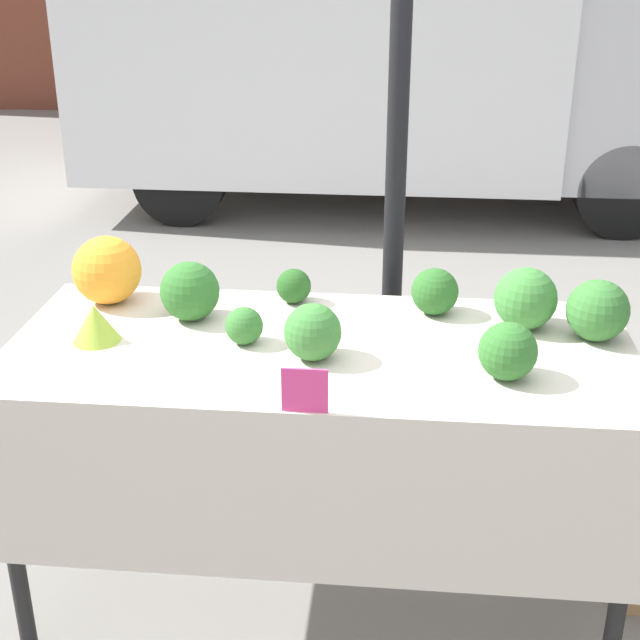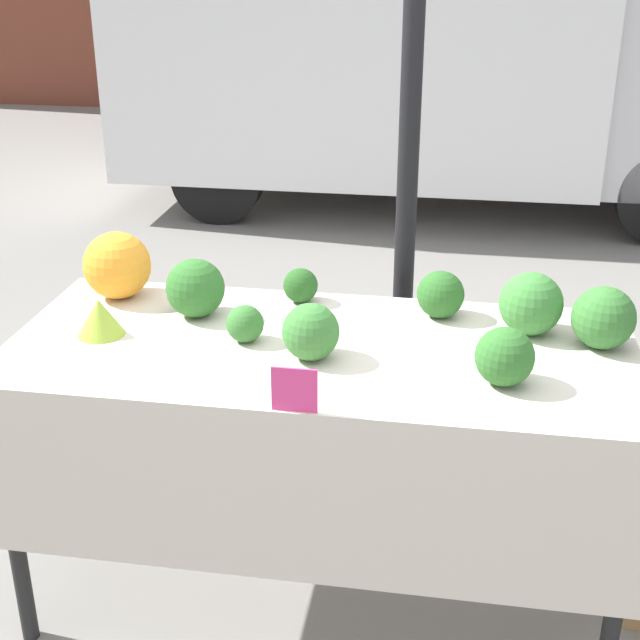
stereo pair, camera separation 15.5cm
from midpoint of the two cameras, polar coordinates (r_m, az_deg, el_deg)
The scene contains 15 objects.
ground_plane at distance 3.08m, azimuth 1.51°, elevation -17.04°, with size 40.00×40.00×0.00m, color gray.
tent_pole at distance 3.02m, azimuth 7.08°, elevation 8.23°, with size 0.07×0.07×2.42m.
parked_truck at distance 7.15m, azimuth 6.97°, elevation 17.83°, with size 4.65×2.10×2.44m.
market_table at distance 2.57m, azimuth 1.48°, elevation -4.74°, with size 1.82×0.81×0.90m.
orange_cauliflower at distance 2.94m, azimuth -11.40°, elevation 3.43°, with size 0.22×0.22×0.22m.
romanesco_head at distance 2.69m, azimuth -12.32°, elevation 0.16°, with size 0.14×0.14×0.11m.
broccoli_head_0 at distance 2.86m, azimuth 0.30°, elevation 2.21°, with size 0.11×0.11×0.11m.
broccoli_head_1 at distance 2.59m, azimuth -3.12°, elevation -0.26°, with size 0.11×0.11×0.11m.
broccoli_head_2 at distance 2.47m, azimuth 1.19°, elevation -0.78°, with size 0.16×0.16×0.16m.
broccoli_head_3 at distance 2.71m, azimuth 14.96°, elevation 0.99°, with size 0.19×0.19×0.19m.
broccoli_head_4 at distance 2.40m, azimuth 13.56°, elevation -2.32°, with size 0.16×0.16×0.16m.
broccoli_head_5 at distance 2.68m, azimuth 19.28°, elevation 0.11°, with size 0.18×0.18×0.18m.
broccoli_head_6 at distance 2.78m, azimuth 9.31°, elevation 1.60°, with size 0.15×0.15×0.15m.
broccoli_head_7 at distance 2.76m, azimuth -6.40°, elevation 2.02°, with size 0.18×0.18×0.18m.
price_sign at distance 2.21m, azimuth 0.45°, elevation -4.53°, with size 0.12×0.01×0.12m.
Camera 2 is at (0.38, -2.30, 2.01)m, focal length 50.00 mm.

